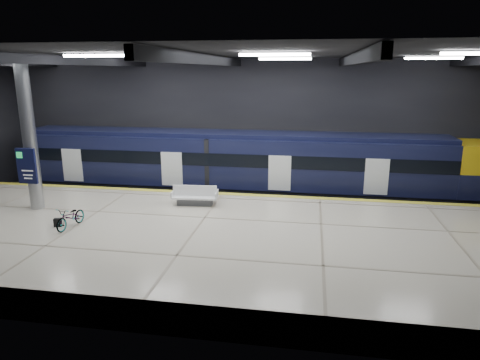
# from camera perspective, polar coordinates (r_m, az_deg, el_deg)

# --- Properties ---
(ground) EXTENTS (30.00, 30.00, 0.00)m
(ground) POSITION_cam_1_polar(r_m,az_deg,el_deg) (20.08, -3.95, -7.01)
(ground) COLOR black
(ground) RESTS_ON ground
(room_shell) EXTENTS (30.10, 16.10, 8.05)m
(room_shell) POSITION_cam_1_polar(r_m,az_deg,el_deg) (18.77, -4.26, 9.47)
(room_shell) COLOR black
(room_shell) RESTS_ON ground
(platform) EXTENTS (30.00, 11.00, 1.10)m
(platform) POSITION_cam_1_polar(r_m,az_deg,el_deg) (17.63, -5.87, -8.26)
(platform) COLOR beige
(platform) RESTS_ON ground
(safety_strip) EXTENTS (30.00, 0.40, 0.01)m
(safety_strip) POSITION_cam_1_polar(r_m,az_deg,el_deg) (22.26, -2.37, -1.82)
(safety_strip) COLOR gold
(safety_strip) RESTS_ON platform
(rails) EXTENTS (30.00, 1.52, 0.16)m
(rails) POSITION_cam_1_polar(r_m,az_deg,el_deg) (25.14, -1.07, -2.33)
(rails) COLOR gray
(rails) RESTS_ON ground
(train) EXTENTS (29.40, 2.84, 3.79)m
(train) POSITION_cam_1_polar(r_m,az_deg,el_deg) (24.40, 2.73, 1.94)
(train) COLOR black
(train) RESTS_ON ground
(bench) EXTENTS (2.22, 1.07, 0.95)m
(bench) POSITION_cam_1_polar(r_m,az_deg,el_deg) (20.48, -6.02, -2.38)
(bench) COLOR #595B60
(bench) RESTS_ON platform
(bicycle) EXTENTS (0.79, 1.75, 0.89)m
(bicycle) POSITION_cam_1_polar(r_m,az_deg,el_deg) (18.73, -21.64, -4.61)
(bicycle) COLOR #99999E
(bicycle) RESTS_ON platform
(pannier_bag) EXTENTS (0.34, 0.25, 0.35)m
(pannier_bag) POSITION_cam_1_polar(r_m,az_deg,el_deg) (19.13, -23.12, -5.23)
(pannier_bag) COLOR black
(pannier_bag) RESTS_ON platform
(info_column) EXTENTS (0.90, 0.78, 6.90)m
(info_column) POSITION_cam_1_polar(r_m,az_deg,el_deg) (21.36, -26.33, 5.22)
(info_column) COLOR #9EA0A5
(info_column) RESTS_ON platform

